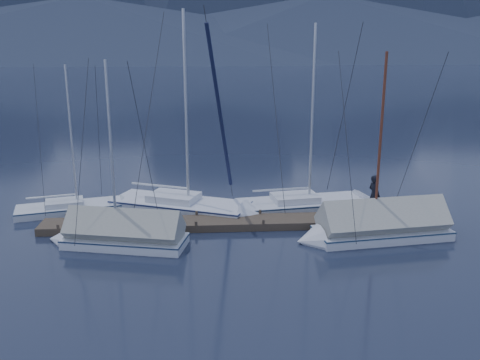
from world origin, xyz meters
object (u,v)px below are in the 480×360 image
sailboat_open_left (86,208)px  sailboat_open_mid (199,209)px  sailboat_open_right (319,205)px  sailboat_covered_far (114,236)px  sailboat_covered_near (371,229)px  person (374,195)px

sailboat_open_left → sailboat_open_mid: sailboat_open_mid is taller
sailboat_open_mid → sailboat_open_right: size_ratio=1.07×
sailboat_open_right → sailboat_covered_far: (-9.55, -4.28, 0.23)m
sailboat_covered_far → sailboat_covered_near: bearing=0.1°
sailboat_open_mid → sailboat_covered_far: (-3.47, -3.97, 0.22)m
sailboat_covered_far → sailboat_open_right: bearing=24.1°
sailboat_covered_near → person: 2.44m
sailboat_open_right → sailboat_covered_far: bearing=-155.9°
sailboat_open_left → sailboat_open_right: 11.77m
sailboat_open_mid → person: (8.20, -1.80, 1.11)m
sailboat_open_right → sailboat_covered_near: (1.33, -4.26, 0.26)m
sailboat_covered_near → sailboat_covered_far: sailboat_covered_near is taller
sailboat_open_left → sailboat_covered_near: sailboat_covered_near is taller
sailboat_open_right → sailboat_covered_near: bearing=-72.7°
sailboat_open_mid → person: 8.47m
sailboat_covered_near → sailboat_open_right: bearing=107.3°
sailboat_covered_near → person: bearing=70.0°
sailboat_open_mid → person: bearing=-12.4°
sailboat_covered_far → person: bearing=10.5°
sailboat_open_mid → sailboat_covered_far: bearing=-131.1°
sailboat_open_mid → person: size_ratio=5.54×
person → sailboat_open_right: bearing=23.6°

